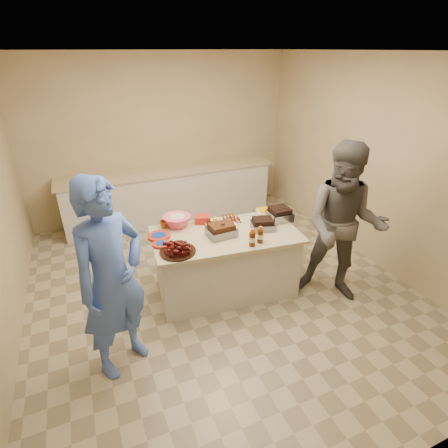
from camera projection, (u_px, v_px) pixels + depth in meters
name	position (u px, v px, depth m)	size (l,w,h in m)	color
room	(219.00, 286.00, 4.46)	(4.50, 5.00, 2.70)	tan
back_counter	(170.00, 194.00, 6.06)	(3.60, 0.64, 0.90)	beige
island	(226.00, 289.00, 4.41)	(1.69, 0.89, 0.80)	beige
rib_platter	(178.00, 252.00, 3.67)	(0.38, 0.38, 0.15)	#3A0603
pulled_pork_tray	(221.00, 236.00, 4.00)	(0.31, 0.24, 0.09)	#47230F
brisket_tray	(263.00, 229.00, 4.15)	(0.27, 0.22, 0.08)	black
roasting_pan	(279.00, 219.00, 4.37)	(0.27, 0.27, 0.11)	gray
coleslaw_bowl	(177.00, 226.00, 4.21)	(0.33, 0.33, 0.23)	#E4496A
sausage_plate	(231.00, 222.00, 4.32)	(0.26, 0.26, 0.04)	silver
mac_cheese_dish	(267.00, 214.00, 4.52)	(0.27, 0.20, 0.07)	#E4A10B
bbq_bottle_a	(252.00, 246.00, 3.79)	(0.07, 0.07, 0.21)	#471D07
bbq_bottle_b	(260.00, 242.00, 3.86)	(0.07, 0.07, 0.20)	#471D07
mustard_bottle	(215.00, 225.00, 4.23)	(0.05, 0.05, 0.13)	yellow
sauce_bowl	(210.00, 226.00, 4.22)	(0.12, 0.04, 0.12)	silver
plate_stack_large	(159.00, 237.00, 3.96)	(0.26, 0.26, 0.03)	#A22212
plate_stack_small	(161.00, 245.00, 3.80)	(0.19, 0.19, 0.03)	#A22212
plastic_cup	(164.00, 228.00, 4.17)	(0.10, 0.09, 0.10)	#883908
basket_stack	(203.00, 223.00, 4.29)	(0.19, 0.14, 0.09)	#A22212
guest_blue	(126.00, 360.00, 3.41)	(0.69, 1.89, 0.45)	#4467C9
guest_gray	(332.00, 294.00, 4.33)	(0.92, 1.89, 0.72)	#53504B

